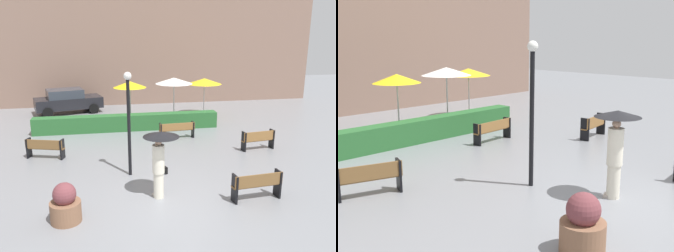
# 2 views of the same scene
# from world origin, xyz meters

# --- Properties ---
(ground_plane) EXTENTS (60.00, 60.00, 0.00)m
(ground_plane) POSITION_xyz_m (0.00, 0.00, 0.00)
(ground_plane) COLOR gray
(bench_far_right) EXTENTS (1.56, 0.53, 0.87)m
(bench_far_right) POSITION_xyz_m (4.93, 4.08, 0.51)
(bench_far_right) COLOR olive
(bench_far_right) RESTS_ON ground
(bench_back_row) EXTENTS (1.79, 0.45, 0.80)m
(bench_back_row) POSITION_xyz_m (1.72, 6.42, 0.48)
(bench_back_row) COLOR olive
(bench_back_row) RESTS_ON ground
(bench_far_left) EXTENTS (1.61, 0.81, 0.83)m
(bench_far_left) POSITION_xyz_m (-4.26, 4.63, 0.49)
(bench_far_left) COLOR brown
(bench_far_left) RESTS_ON ground
(bench_near_right) EXTENTS (1.63, 0.50, 0.89)m
(bench_near_right) POSITION_xyz_m (2.82, -0.46, 0.53)
(bench_near_right) COLOR brown
(bench_near_right) RESTS_ON ground
(pedestrian_with_umbrella) EXTENTS (1.13, 1.13, 2.16)m
(pedestrian_with_umbrella) POSITION_xyz_m (-0.13, 0.28, 1.47)
(pedestrian_with_umbrella) COLOR silver
(pedestrian_with_umbrella) RESTS_ON ground
(planter_pot) EXTENTS (0.85, 0.85, 1.14)m
(planter_pot) POSITION_xyz_m (-2.92, -0.71, 0.49)
(planter_pot) COLOR brown
(planter_pot) RESTS_ON ground
(lamp_post) EXTENTS (0.28, 0.28, 3.78)m
(lamp_post) POSITION_xyz_m (-0.92, 2.27, 2.33)
(lamp_post) COLOR black
(lamp_post) RESTS_ON ground
(patio_umbrella_yellow) EXTENTS (1.85, 1.85, 2.47)m
(patio_umbrella_yellow) POSITION_xyz_m (-0.32, 9.65, 2.29)
(patio_umbrella_yellow) COLOR silver
(patio_umbrella_yellow) RESTS_ON ground
(patio_umbrella_white) EXTENTS (2.14, 2.14, 2.59)m
(patio_umbrella_white) POSITION_xyz_m (2.25, 9.85, 2.41)
(patio_umbrella_white) COLOR silver
(patio_umbrella_white) RESTS_ON ground
(patio_umbrella_yellow_far) EXTENTS (2.12, 2.12, 2.38)m
(patio_umbrella_yellow_far) POSITION_xyz_m (4.37, 10.86, 2.20)
(patio_umbrella_yellow_far) COLOR silver
(patio_umbrella_yellow_far) RESTS_ON ground
(hedge_strip) EXTENTS (9.77, 0.70, 0.86)m
(hedge_strip) POSITION_xyz_m (-0.57, 8.40, 0.43)
(hedge_strip) COLOR #28602D
(hedge_strip) RESTS_ON ground
(building_facade) EXTENTS (28.00, 1.20, 11.76)m
(building_facade) POSITION_xyz_m (0.00, 16.00, 5.88)
(building_facade) COLOR #846656
(building_facade) RESTS_ON ground
(parked_car) EXTENTS (4.51, 2.81, 1.57)m
(parked_car) POSITION_xyz_m (-4.12, 13.35, 0.82)
(parked_car) COLOR black
(parked_car) RESTS_ON ground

